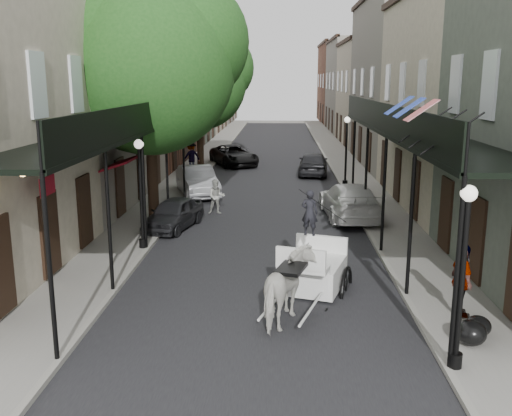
# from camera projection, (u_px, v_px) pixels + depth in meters

# --- Properties ---
(ground) EXTENTS (140.00, 140.00, 0.00)m
(ground) POSITION_uv_depth(u_px,v_px,m) (255.00, 327.00, 13.57)
(ground) COLOR gray
(ground) RESTS_ON ground
(road) EXTENTS (8.00, 90.00, 0.01)m
(road) POSITION_uv_depth(u_px,v_px,m) (270.00, 181.00, 33.06)
(road) COLOR black
(road) RESTS_ON ground
(sidewalk_left) EXTENTS (2.20, 90.00, 0.12)m
(sidewalk_left) POSITION_uv_depth(u_px,v_px,m) (185.00, 179.00, 33.26)
(sidewalk_left) COLOR gray
(sidewalk_left) RESTS_ON ground
(sidewalk_right) EXTENTS (2.20, 90.00, 0.12)m
(sidewalk_right) POSITION_uv_depth(u_px,v_px,m) (357.00, 181.00, 32.84)
(sidewalk_right) COLOR gray
(sidewalk_right) RESTS_ON ground
(building_row_left) EXTENTS (5.00, 80.00, 10.50)m
(building_row_left) POSITION_uv_depth(u_px,v_px,m) (157.00, 86.00, 42.01)
(building_row_left) COLOR beige
(building_row_left) RESTS_ON ground
(building_row_right) EXTENTS (5.00, 80.00, 10.50)m
(building_row_right) POSITION_uv_depth(u_px,v_px,m) (392.00, 87.00, 41.29)
(building_row_right) COLOR slate
(building_row_right) RESTS_ON ground
(gallery_left) EXTENTS (2.20, 18.05, 4.88)m
(gallery_left) POSITION_uv_depth(u_px,v_px,m) (125.00, 130.00, 19.68)
(gallery_left) COLOR black
(gallery_left) RESTS_ON sidewalk_left
(gallery_right) EXTENTS (2.20, 18.05, 4.88)m
(gallery_right) POSITION_uv_depth(u_px,v_px,m) (405.00, 131.00, 19.28)
(gallery_right) COLOR black
(gallery_right) RESTS_ON sidewalk_right
(tree_near) EXTENTS (7.31, 6.80, 9.63)m
(tree_near) POSITION_uv_depth(u_px,v_px,m) (159.00, 60.00, 22.23)
(tree_near) COLOR #382619
(tree_near) RESTS_ON sidewalk_left
(tree_far) EXTENTS (6.45, 6.00, 8.61)m
(tree_far) POSITION_uv_depth(u_px,v_px,m) (205.00, 78.00, 36.02)
(tree_far) COLOR #382619
(tree_far) RESTS_ON sidewalk_left
(lamppost_right_near) EXTENTS (0.32, 0.32, 3.71)m
(lamppost_right_near) POSITION_uv_depth(u_px,v_px,m) (462.00, 276.00, 11.00)
(lamppost_right_near) COLOR black
(lamppost_right_near) RESTS_ON sidewalk_right
(lamppost_left) EXTENTS (0.32, 0.32, 3.71)m
(lamppost_left) POSITION_uv_depth(u_px,v_px,m) (141.00, 192.00, 19.14)
(lamppost_left) COLOR black
(lamppost_left) RESTS_ON sidewalk_left
(lamppost_right_far) EXTENTS (0.32, 0.32, 3.71)m
(lamppost_right_far) POSITION_uv_depth(u_px,v_px,m) (346.00, 150.00, 30.49)
(lamppost_right_far) COLOR black
(lamppost_right_far) RESTS_ON sidewalk_right
(horse) EXTENTS (1.54, 2.30, 1.78)m
(horse) POSITION_uv_depth(u_px,v_px,m) (290.00, 288.00, 13.58)
(horse) COLOR silver
(horse) RESTS_ON ground
(carriage) EXTENTS (2.33, 2.95, 2.98)m
(carriage) POSITION_uv_depth(u_px,v_px,m) (318.00, 246.00, 16.08)
(carriage) COLOR black
(carriage) RESTS_ON ground
(pedestrian_walking) EXTENTS (0.83, 0.70, 1.52)m
(pedestrian_walking) POSITION_uv_depth(u_px,v_px,m) (216.00, 197.00, 24.81)
(pedestrian_walking) COLOR #A6A89E
(pedestrian_walking) RESTS_ON ground
(pedestrian_sidewalk_left) EXTENTS (1.40, 1.28, 1.89)m
(pedestrian_sidewalk_left) POSITION_uv_depth(u_px,v_px,m) (191.00, 157.00, 35.36)
(pedestrian_sidewalk_left) COLOR gray
(pedestrian_sidewalk_left) RESTS_ON sidewalk_left
(pedestrian_sidewalk_right) EXTENTS (0.51, 1.09, 1.82)m
(pedestrian_sidewalk_right) POSITION_uv_depth(u_px,v_px,m) (462.00, 280.00, 13.70)
(pedestrian_sidewalk_right) COLOR gray
(pedestrian_sidewalk_right) RESTS_ON sidewalk_right
(car_left_near) EXTENTS (2.24, 3.82, 1.22)m
(car_left_near) POSITION_uv_depth(u_px,v_px,m) (174.00, 214.00, 22.36)
(car_left_near) COLOR black
(car_left_near) RESTS_ON ground
(car_left_mid) EXTENTS (2.92, 4.74, 1.48)m
(car_left_mid) POSITION_uv_depth(u_px,v_px,m) (197.00, 181.00, 28.77)
(car_left_mid) COLOR #98999D
(car_left_mid) RESTS_ON ground
(car_left_far) EXTENTS (4.05, 5.47, 1.38)m
(car_left_far) POSITION_uv_depth(u_px,v_px,m) (234.00, 155.00, 38.98)
(car_left_far) COLOR black
(car_left_far) RESTS_ON ground
(car_right_near) EXTENTS (2.42, 5.28, 1.50)m
(car_right_near) POSITION_uv_depth(u_px,v_px,m) (350.00, 201.00, 24.05)
(car_right_near) COLOR silver
(car_right_near) RESTS_ON ground
(car_right_far) EXTENTS (2.03, 4.41, 1.47)m
(car_right_far) POSITION_uv_depth(u_px,v_px,m) (313.00, 163.00, 34.93)
(car_right_far) COLOR black
(car_right_far) RESTS_ON ground
(trash_bags) EXTENTS (0.92, 1.07, 0.56)m
(trash_bags) POSITION_uv_depth(u_px,v_px,m) (474.00, 330.00, 12.49)
(trash_bags) COLOR black
(trash_bags) RESTS_ON sidewalk_right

